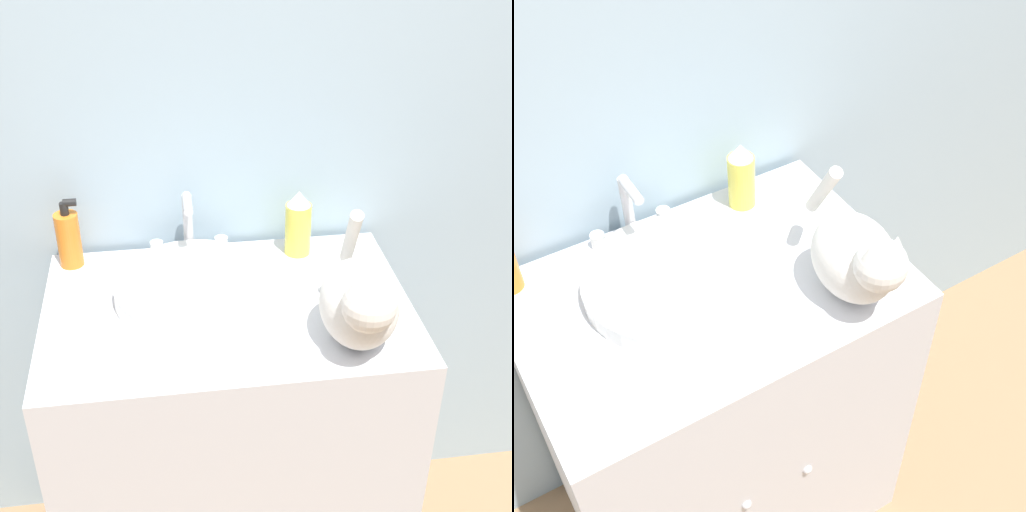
# 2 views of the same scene
# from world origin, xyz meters

# --- Properties ---
(wall_back) EXTENTS (6.00, 0.05, 2.50)m
(wall_back) POSITION_xyz_m (0.00, 0.59, 1.25)
(wall_back) COLOR #9EB7C6
(wall_back) RESTS_ON ground_plane
(vanity_cabinet) EXTENTS (0.81, 0.56, 0.90)m
(vanity_cabinet) POSITION_xyz_m (0.00, 0.27, 0.45)
(vanity_cabinet) COLOR silver
(vanity_cabinet) RESTS_ON ground_plane
(sink_basin) EXTENTS (0.36, 0.36, 0.04)m
(sink_basin) POSITION_xyz_m (-0.07, 0.32, 0.92)
(sink_basin) COLOR silver
(sink_basin) RESTS_ON vanity_cabinet
(faucet) EXTENTS (0.19, 0.10, 0.17)m
(faucet) POSITION_xyz_m (-0.07, 0.50, 0.97)
(faucet) COLOR silver
(faucet) RESTS_ON vanity_cabinet
(cat) EXTENTS (0.18, 0.33, 0.25)m
(cat) POSITION_xyz_m (0.25, 0.11, 1.00)
(cat) COLOR silver
(cat) RESTS_ON vanity_cabinet
(spray_bottle) EXTENTS (0.06, 0.06, 0.17)m
(spray_bottle) POSITION_xyz_m (0.20, 0.47, 0.98)
(spray_bottle) COLOR #EADB4C
(spray_bottle) RESTS_ON vanity_cabinet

